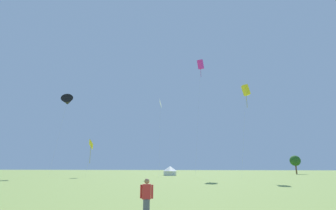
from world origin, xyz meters
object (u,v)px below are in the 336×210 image
(kite_black_delta, at_px, (67,101))
(kite_white_diamond, at_px, (160,104))
(tree_distant_left, at_px, (295,161))
(festival_tent_right, at_px, (170,170))
(kite_magenta_box, at_px, (201,65))
(kite_yellow_box, at_px, (246,90))
(kite_yellow_diamond, at_px, (91,145))
(person_spectator, at_px, (146,200))

(kite_black_delta, relative_size, kite_white_diamond, 1.10)
(tree_distant_left, bearing_deg, festival_tent_right, -152.40)
(kite_black_delta, distance_m, kite_white_diamond, 24.58)
(kite_magenta_box, bearing_deg, festival_tent_right, 157.78)
(kite_yellow_box, distance_m, kite_black_delta, 44.39)
(kite_magenta_box, relative_size, kite_yellow_diamond, 3.66)
(person_spectator, bearing_deg, kite_yellow_diamond, 119.85)
(kite_magenta_box, relative_size, tree_distant_left, 5.29)
(kite_yellow_box, xyz_separation_m, kite_black_delta, (-43.84, 6.79, 1.54))
(kite_yellow_box, relative_size, tree_distant_left, 3.05)
(kite_yellow_box, distance_m, kite_yellow_diamond, 37.52)
(kite_black_delta, bearing_deg, kite_white_diamond, 3.11)
(kite_yellow_diamond, distance_m, kite_black_delta, 14.19)
(kite_yellow_box, relative_size, kite_yellow_diamond, 2.11)
(kite_black_delta, distance_m, tree_distant_left, 73.94)
(kite_magenta_box, xyz_separation_m, kite_black_delta, (-34.56, -9.12, -11.79))
(kite_yellow_diamond, bearing_deg, kite_black_delta, 172.53)
(kite_white_diamond, distance_m, festival_tent_right, 19.89)
(kite_yellow_diamond, relative_size, person_spectator, 5.08)
(person_spectator, bearing_deg, kite_magenta_box, 88.71)
(kite_yellow_box, xyz_separation_m, kite_yellow_diamond, (-35.70, 5.73, -10.04))
(kite_yellow_box, distance_m, person_spectator, 42.91)
(kite_yellow_diamond, bearing_deg, kite_white_diamond, 8.34)
(kite_magenta_box, height_order, kite_yellow_box, kite_magenta_box)
(kite_magenta_box, relative_size, kite_white_diamond, 1.70)
(kite_yellow_box, xyz_separation_m, festival_tent_right, (-18.80, 19.80, -15.96))
(kite_magenta_box, relative_size, kite_black_delta, 1.54)
(kite_white_diamond, relative_size, tree_distant_left, 3.11)
(kite_white_diamond, distance_m, tree_distant_left, 52.83)
(kite_magenta_box, xyz_separation_m, person_spectator, (-1.22, -54.10, -29.84))
(kite_yellow_box, relative_size, festival_tent_right, 4.76)
(kite_black_delta, relative_size, festival_tent_right, 5.35)
(kite_magenta_box, distance_m, tree_distant_left, 46.62)
(kite_black_delta, relative_size, tree_distant_left, 3.43)
(kite_magenta_box, bearing_deg, kite_yellow_diamond, -158.91)
(kite_magenta_box, height_order, person_spectator, kite_magenta_box)
(kite_yellow_diamond, relative_size, kite_white_diamond, 0.47)
(kite_yellow_box, xyz_separation_m, person_spectator, (-10.50, -38.19, -16.51))
(kite_yellow_box, bearing_deg, tree_distant_left, 63.12)
(kite_yellow_box, distance_m, festival_tent_right, 31.62)
(kite_white_diamond, relative_size, festival_tent_right, 4.85)
(kite_black_delta, xyz_separation_m, festival_tent_right, (25.04, 13.01, -17.50))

